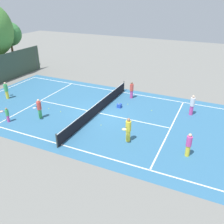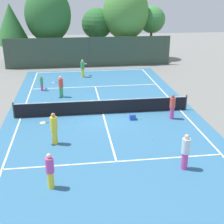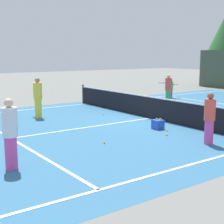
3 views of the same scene
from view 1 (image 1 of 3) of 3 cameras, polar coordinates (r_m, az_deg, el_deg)
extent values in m
plane|color=slate|center=(21.25, -3.30, -0.21)|extent=(80.00, 80.00, 0.00)
cube|color=teal|center=(21.25, -3.30, -0.21)|extent=(13.00, 25.00, 0.00)
cube|color=white|center=(17.26, -11.97, -7.57)|extent=(0.10, 24.00, 0.01)
cube|color=white|center=(25.79, 2.45, 4.73)|extent=(0.10, 24.00, 0.01)
cube|color=white|center=(19.37, 13.69, -3.75)|extent=(11.00, 0.10, 0.01)
cube|color=white|center=(24.68, -16.55, 2.60)|extent=(11.00, 0.10, 0.01)
cube|color=white|center=(21.24, -3.30, -0.20)|extent=(0.10, 12.80, 0.01)
cylinder|color=#333833|center=(16.71, -12.94, -6.69)|extent=(0.10, 0.10, 1.10)
cylinder|color=#333833|center=(25.95, 2.82, 6.14)|extent=(0.10, 0.10, 1.10)
cube|color=black|center=(21.04, -3.34, 0.94)|extent=(11.80, 0.03, 0.95)
cube|color=white|center=(20.83, -3.37, 2.19)|extent=(11.80, 0.04, 0.05)
cylinder|color=#3F4447|center=(35.10, -17.51, 12.11)|extent=(0.12, 0.12, 3.20)
cylinder|color=brown|center=(36.78, -22.32, 12.19)|extent=(0.29, 0.29, 3.46)
sphere|color=#3D8442|center=(36.28, -23.12, 16.61)|extent=(3.12, 3.12, 3.12)
cylinder|color=#3FA559|center=(21.08, -16.66, -0.36)|extent=(0.29, 0.29, 0.80)
cylinder|color=#E54C3F|center=(20.78, -16.92, 1.48)|extent=(0.37, 0.37, 0.70)
sphere|color=beige|center=(20.60, -17.08, 2.63)|extent=(0.22, 0.22, 0.22)
cylinder|color=black|center=(20.54, -17.50, 1.21)|extent=(0.20, 0.04, 0.03)
torus|color=blue|center=(20.37, -17.94, 0.93)|extent=(0.34, 0.34, 0.03)
cylinder|color=silver|center=(20.37, -17.94, 0.93)|extent=(0.28, 0.28, 0.00)
cylinder|color=#D14799|center=(21.82, 18.25, 0.39)|extent=(0.31, 0.31, 0.84)
cylinder|color=silver|center=(21.51, 18.54, 2.29)|extent=(0.39, 0.39, 0.74)
sphere|color=beige|center=(21.33, 18.72, 3.48)|extent=(0.23, 0.23, 0.23)
cylinder|color=#D14799|center=(24.22, 4.63, 4.18)|extent=(0.29, 0.29, 0.78)
cylinder|color=#E54C3F|center=(23.96, 4.69, 5.80)|extent=(0.36, 0.36, 0.68)
sphere|color=brown|center=(23.81, 4.73, 6.81)|extent=(0.21, 0.21, 0.21)
cylinder|color=yellow|center=(17.10, 3.83, -5.65)|extent=(0.31, 0.31, 0.85)
cylinder|color=yellow|center=(16.70, 3.91, -3.32)|extent=(0.39, 0.39, 0.75)
sphere|color=#A37556|center=(16.46, 3.96, -1.84)|extent=(0.23, 0.23, 0.23)
cylinder|color=black|center=(16.41, 3.34, -3.71)|extent=(0.20, 0.05, 0.03)
torus|color=yellow|center=(16.22, 2.91, -4.09)|extent=(0.37, 0.37, 0.03)
cylinder|color=silver|center=(16.22, 2.91, -4.09)|extent=(0.31, 0.31, 0.00)
cylinder|color=#D14799|center=(21.38, -23.36, -1.43)|extent=(0.22, 0.22, 0.59)
cylinder|color=#3FA559|center=(21.15, -23.62, -0.11)|extent=(0.27, 0.27, 0.52)
sphere|color=#A37556|center=(21.01, -23.79, 0.72)|extent=(0.16, 0.16, 0.16)
cylinder|color=black|center=(21.31, -24.24, 0.05)|extent=(0.06, 0.20, 0.03)
torus|color=red|center=(21.47, -24.76, 0.13)|extent=(0.38, 0.38, 0.03)
cylinder|color=silver|center=(21.47, -24.76, 0.13)|extent=(0.32, 0.32, 0.00)
cylinder|color=yellow|center=(26.21, -23.57, 3.77)|extent=(0.29, 0.29, 0.80)
cylinder|color=#3FA559|center=(25.96, -23.86, 5.28)|extent=(0.36, 0.36, 0.70)
sphere|color=beige|center=(25.82, -24.04, 6.23)|extent=(0.22, 0.22, 0.22)
cylinder|color=black|center=(26.26, -24.02, 5.56)|extent=(0.13, 0.19, 0.03)
torus|color=blue|center=(26.50, -24.13, 5.71)|extent=(0.45, 0.45, 0.03)
cylinder|color=silver|center=(26.50, -24.13, 5.71)|extent=(0.38, 0.38, 0.00)
cylinder|color=yellow|center=(16.37, 17.46, -8.74)|extent=(0.28, 0.28, 0.78)
cylinder|color=#D14799|center=(15.98, 17.81, -6.59)|extent=(0.36, 0.36, 0.68)
sphere|color=beige|center=(15.76, 18.03, -5.23)|extent=(0.21, 0.21, 0.21)
cube|color=blue|center=(22.16, 1.73, 1.50)|extent=(0.38, 0.36, 0.36)
sphere|color=#CCE533|center=(22.01, 1.66, 1.93)|extent=(0.07, 0.07, 0.07)
sphere|color=#CCE533|center=(22.16, 1.69, 2.10)|extent=(0.07, 0.07, 0.07)
sphere|color=#CCE533|center=(22.70, -14.74, 0.81)|extent=(0.07, 0.07, 0.07)
sphere|color=#CCE533|center=(22.65, 2.23, 1.64)|extent=(0.07, 0.07, 0.07)
sphere|color=#CCE533|center=(19.23, -2.62, -3.11)|extent=(0.07, 0.07, 0.07)
sphere|color=#CCE533|center=(21.88, 9.37, 0.37)|extent=(0.07, 0.07, 0.07)
sphere|color=#CCE533|center=(21.85, -12.10, 0.08)|extent=(0.07, 0.07, 0.07)
sphere|color=#CCE533|center=(27.57, -24.08, 3.90)|extent=(0.07, 0.07, 0.07)
sphere|color=#CCE533|center=(22.89, 3.77, 1.88)|extent=(0.07, 0.07, 0.07)
camera|label=2|loc=(18.11, 61.04, 8.35)|focal=49.53mm
camera|label=3|loc=(28.71, 26.75, 10.23)|focal=54.33mm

